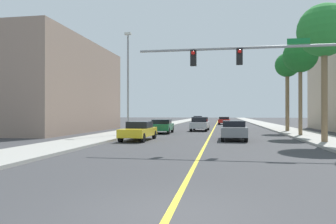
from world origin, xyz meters
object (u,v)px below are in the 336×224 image
(car_gray, at_px, (234,130))
(car_silver, at_px, (200,124))
(street_lamp, at_px, (128,78))
(traffic_signal_mast, at_px, (272,67))
(car_green, at_px, (162,126))
(palm_mid, at_px, (300,57))
(palm_far, at_px, (287,67))
(car_yellow, at_px, (139,131))
(car_red, at_px, (224,120))
(car_blue, at_px, (198,120))
(palm_near, at_px, (324,32))

(car_gray, distance_m, car_silver, 11.96)
(street_lamp, relative_size, car_gray, 1.99)
(street_lamp, height_order, car_gray, street_lamp)
(traffic_signal_mast, height_order, street_lamp, street_lamp)
(car_gray, height_order, car_silver, car_silver)
(car_green, xyz_separation_m, car_silver, (3.39, 4.89, 0.08))
(palm_mid, distance_m, palm_far, 6.27)
(car_green, distance_m, car_yellow, 8.06)
(car_silver, distance_m, car_red, 20.64)
(car_green, bearing_deg, car_red, -104.95)
(car_gray, bearing_deg, palm_mid, 36.80)
(palm_mid, bearing_deg, car_gray, -143.97)
(car_green, relative_size, car_red, 0.84)
(traffic_signal_mast, relative_size, car_gray, 2.35)
(car_gray, height_order, car_red, car_gray)
(palm_mid, xyz_separation_m, car_blue, (-10.92, 32.77, -5.89))
(palm_near, height_order, palm_mid, palm_near)
(traffic_signal_mast, relative_size, car_yellow, 2.34)
(palm_far, bearing_deg, street_lamp, -152.12)
(palm_near, distance_m, car_green, 16.36)
(car_yellow, bearing_deg, palm_near, 177.50)
(palm_mid, distance_m, car_blue, 35.04)
(car_gray, height_order, car_green, car_gray)
(street_lamp, relative_size, palm_mid, 1.10)
(palm_near, distance_m, car_gray, 8.73)
(street_lamp, bearing_deg, car_green, 61.65)
(palm_near, height_order, palm_far, palm_near)
(palm_near, relative_size, car_blue, 2.03)
(traffic_signal_mast, relative_size, car_green, 2.68)
(palm_near, bearing_deg, palm_far, 88.97)
(car_gray, distance_m, car_red, 31.96)
(palm_mid, bearing_deg, car_silver, 139.75)
(car_blue, distance_m, car_red, 6.91)
(car_silver, bearing_deg, street_lamp, -120.47)
(car_green, bearing_deg, car_gray, 133.94)
(palm_far, distance_m, car_yellow, 18.18)
(palm_near, xyz_separation_m, car_yellow, (-12.30, 0.78, -6.41))
(palm_near, height_order, car_silver, palm_near)
(street_lamp, relative_size, car_red, 1.91)
(palm_near, bearing_deg, traffic_signal_mast, -130.43)
(street_lamp, height_order, car_blue, street_lamp)
(traffic_signal_mast, bearing_deg, car_green, 121.87)
(traffic_signal_mast, distance_m, car_yellow, 10.60)
(street_lamp, xyz_separation_m, palm_mid, (14.37, 1.44, 1.68))
(car_blue, relative_size, car_silver, 1.01)
(street_lamp, bearing_deg, car_silver, 58.04)
(palm_mid, xyz_separation_m, car_yellow, (-12.32, -5.48, -5.94))
(palm_mid, height_order, car_silver, palm_mid)
(street_lamp, relative_size, car_yellow, 1.98)
(palm_near, xyz_separation_m, car_green, (-12.18, 8.84, -6.41))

